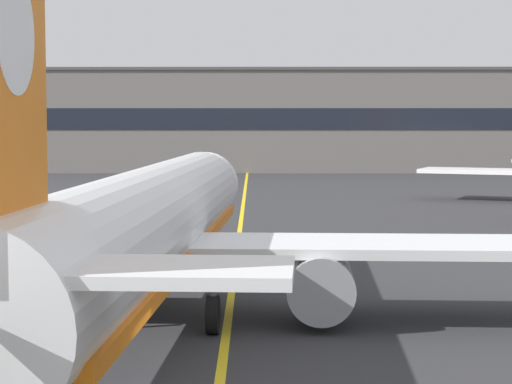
{
  "coord_description": "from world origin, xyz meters",
  "views": [
    {
      "loc": [
        1.49,
        -22.74,
        7.12
      ],
      "look_at": [
        1.15,
        16.28,
        4.23
      ],
      "focal_mm": 68.68,
      "sensor_mm": 36.0,
      "label": 1
    }
  ],
  "objects": [
    {
      "name": "safety_cone_by_nose_gear",
      "position": [
        -0.66,
        26.29,
        0.26
      ],
      "size": [
        0.44,
        0.44,
        0.55
      ],
      "color": "orange",
      "rests_on": "ground"
    },
    {
      "name": "airliner_foreground",
      "position": [
        -2.74,
        11.29,
        3.37
      ],
      "size": [
        32.19,
        41.5,
        11.65
      ],
      "color": "white",
      "rests_on": "ground"
    },
    {
      "name": "terminal_building",
      "position": [
        5.41,
        112.75,
        7.03
      ],
      "size": [
        145.05,
        12.4,
        14.04
      ],
      "color": "slate",
      "rests_on": "ground"
    },
    {
      "name": "taxiway_centreline",
      "position": [
        0.0,
        30.0,
        0.0
      ],
      "size": [
        2.17,
        179.99,
        0.01
      ],
      "primitive_type": "cube",
      "rotation": [
        0.0,
        0.0,
        0.01
      ],
      "color": "yellow",
      "rests_on": "ground"
    }
  ]
}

